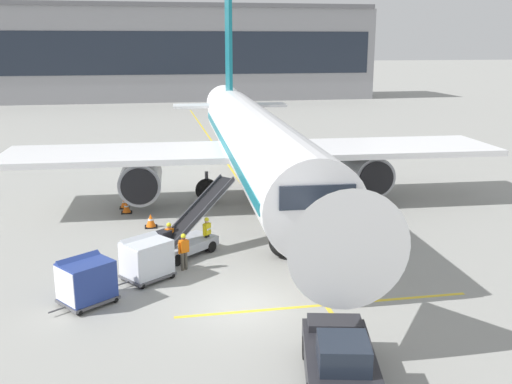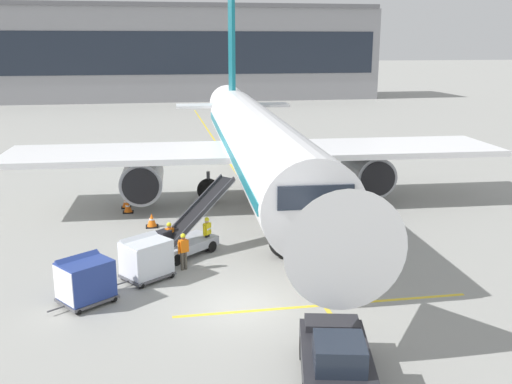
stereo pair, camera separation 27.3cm
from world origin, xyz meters
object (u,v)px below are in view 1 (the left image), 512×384
at_px(parked_airplane, 255,143).
at_px(ground_crew_marshaller, 169,237).
at_px(safety_cone_wingtip, 151,221).
at_px(belt_loader, 186,236).
at_px(baggage_cart_second, 86,280).
at_px(safety_cone_nose_mark, 124,203).
at_px(pushback_tug, 340,359).
at_px(ground_crew_by_carts, 207,232).
at_px(ground_crew_by_loader, 184,249).
at_px(safety_cone_engine_keepout, 126,207).
at_px(baggage_cart_lead, 146,258).

height_order(parked_airplane, ground_crew_marshaller, parked_airplane).
height_order(parked_airplane, safety_cone_wingtip, parked_airplane).
xyz_separation_m(parked_airplane, belt_loader, (-5.05, -8.72, -3.00)).
height_order(baggage_cart_second, safety_cone_nose_mark, baggage_cart_second).
distance_m(ground_crew_marshaller, safety_cone_wingtip, 5.09).
xyz_separation_m(pushback_tug, ground_crew_by_carts, (-2.74, 12.55, 0.17)).
bearing_deg(belt_loader, ground_crew_by_loader, -97.14).
distance_m(baggage_cart_second, ground_crew_by_loader, 4.99).
bearing_deg(ground_crew_by_carts, ground_crew_by_loader, -119.03).
bearing_deg(belt_loader, safety_cone_wingtip, 109.67).
bearing_deg(ground_crew_by_carts, belt_loader, -165.31).
xyz_separation_m(baggage_cart_second, safety_cone_engine_keepout, (1.21, 12.88, -0.64)).
bearing_deg(safety_cone_wingtip, safety_cone_engine_keepout, 114.15).
relative_size(ground_crew_marshaller, safety_cone_engine_keepout, 2.38).
bearing_deg(ground_crew_marshaller, safety_cone_wingtip, 99.67).
xyz_separation_m(belt_loader, safety_cone_wingtip, (-1.68, 4.71, -0.55)).
xyz_separation_m(baggage_cart_second, ground_crew_by_carts, (5.37, 5.25, -0.00)).
bearing_deg(ground_crew_by_loader, ground_crew_marshaller, 107.61).
xyz_separation_m(ground_crew_marshaller, safety_cone_engine_keepout, (-2.28, 8.17, -0.64)).
distance_m(baggage_cart_lead, ground_crew_by_loader, 1.87).
relative_size(ground_crew_by_loader, ground_crew_by_carts, 1.00).
bearing_deg(baggage_cart_second, baggage_cart_lead, 41.64).
xyz_separation_m(baggage_cart_lead, ground_crew_by_carts, (3.00, 3.15, -0.00)).
xyz_separation_m(safety_cone_wingtip, safety_cone_nose_mark, (-1.59, 4.31, -0.05)).
distance_m(belt_loader, baggage_cart_lead, 3.47).
bearing_deg(ground_crew_by_carts, parked_airplane, 64.64).
bearing_deg(safety_cone_engine_keepout, pushback_tug, -71.12).
height_order(pushback_tug, ground_crew_marshaller, pushback_tug).
distance_m(pushback_tug, ground_crew_marshaller, 12.86).
bearing_deg(pushback_tug, ground_crew_by_loader, 111.65).
distance_m(ground_crew_by_loader, safety_cone_wingtip, 6.96).
height_order(baggage_cart_second, ground_crew_by_loader, baggage_cart_second).
distance_m(baggage_cart_second, ground_crew_marshaller, 5.86).
bearing_deg(ground_crew_by_carts, ground_crew_marshaller, -163.81).
distance_m(parked_airplane, pushback_tug, 21.26).
xyz_separation_m(ground_crew_by_carts, safety_cone_nose_mark, (-4.32, 8.75, -0.67)).
xyz_separation_m(belt_loader, ground_crew_marshaller, (-0.83, -0.27, 0.07)).
relative_size(baggage_cart_lead, ground_crew_by_carts, 1.53).
relative_size(pushback_tug, ground_crew_marshaller, 2.72).
height_order(ground_crew_marshaller, safety_cone_wingtip, ground_crew_marshaller).
bearing_deg(baggage_cart_lead, safety_cone_engine_keepout, 96.15).
distance_m(parked_airplane, baggage_cart_lead, 13.85).
height_order(pushback_tug, safety_cone_engine_keepout, pushback_tug).
distance_m(belt_loader, ground_crew_by_carts, 1.08).
relative_size(parked_airplane, baggage_cart_lead, 15.64).
relative_size(baggage_cart_second, safety_cone_engine_keepout, 3.64).
height_order(baggage_cart_second, ground_crew_by_carts, baggage_cart_second).
distance_m(ground_crew_by_carts, safety_cone_engine_keepout, 8.71).
height_order(baggage_cart_lead, safety_cone_wingtip, baggage_cart_lead).
bearing_deg(baggage_cart_second, safety_cone_engine_keepout, 84.64).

